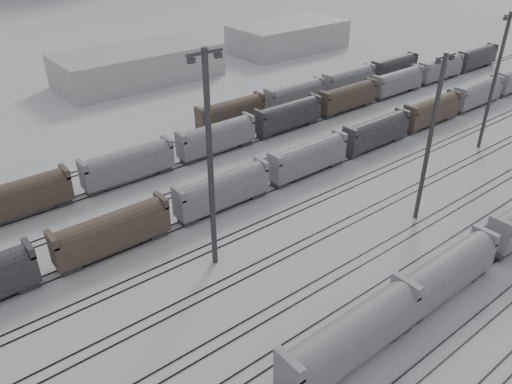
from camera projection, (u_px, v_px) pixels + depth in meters
ground at (451, 298)px, 56.60m from camera, size 900.00×900.00×0.00m
tracks at (338, 230)px, 68.41m from camera, size 220.00×71.50×0.16m
hopper_car_a at (352, 335)px, 46.80m from camera, size 16.66×3.31×5.96m
hopper_car_b at (445, 272)px, 55.13m from camera, size 15.89×3.16×5.68m
light_mast_b at (210, 161)px, 55.31m from camera, size 4.26×0.68×26.60m
light_mast_c at (430, 137)px, 65.03m from camera, size 3.76×0.60×23.47m
light_mast_d at (495, 80)px, 85.60m from camera, size 3.82×0.61×23.88m
bg_string_near at (308, 159)px, 81.18m from camera, size 151.00×3.00×5.60m
bg_string_mid at (288, 117)px, 97.41m from camera, size 151.00×3.00×5.60m
bg_string_far at (322, 89)px, 112.27m from camera, size 66.00×3.00×5.60m
warehouse_mid at (139, 65)px, 124.31m from camera, size 40.00×18.00×8.00m
warehouse_right at (288, 36)px, 151.29m from camera, size 35.00×18.00×8.00m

